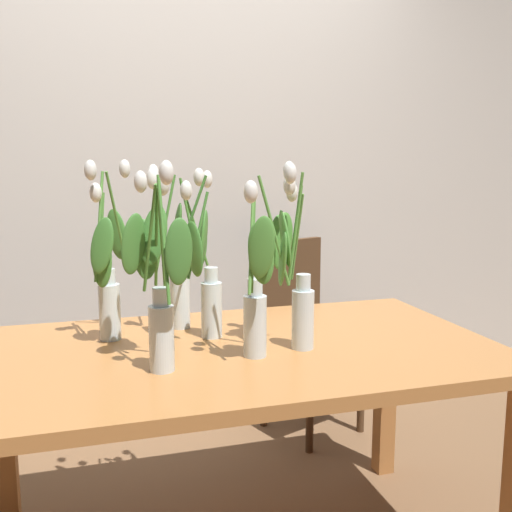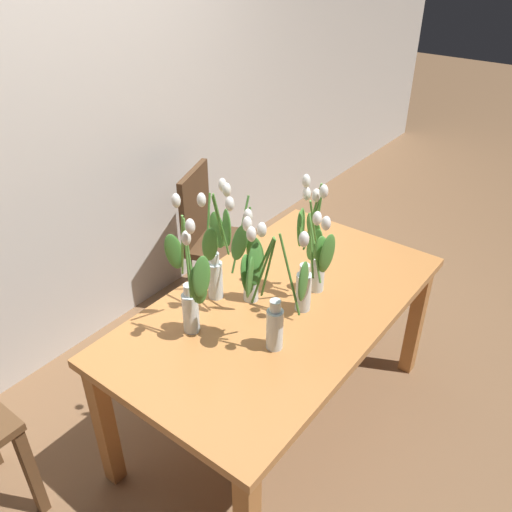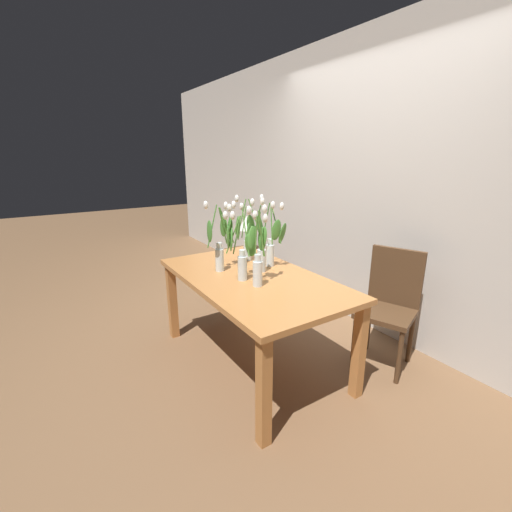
{
  "view_description": "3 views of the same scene",
  "coord_description": "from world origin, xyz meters",
  "px_view_note": "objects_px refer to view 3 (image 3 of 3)",
  "views": [
    {
      "loc": [
        -0.42,
        -1.63,
        1.28
      ],
      "look_at": [
        0.08,
        0.08,
        1.01
      ],
      "focal_mm": 39.79,
      "sensor_mm": 36.0,
      "label": 1
    },
    {
      "loc": [
        -1.56,
        -1.05,
        2.18
      ],
      "look_at": [
        -0.09,
        0.07,
        1.01
      ],
      "focal_mm": 37.11,
      "sensor_mm": 36.0,
      "label": 2
    },
    {
      "loc": [
        2.08,
        -1.31,
        1.63
      ],
      "look_at": [
        -0.06,
        0.07,
        0.88
      ],
      "focal_mm": 24.11,
      "sensor_mm": 36.0,
      "label": 3
    }
  ],
  "objects_px": {
    "side_table": "(247,260)",
    "table_lamp": "(247,224)",
    "tulip_vase_0": "(240,253)",
    "pillar_candle": "(248,250)",
    "tulip_vase_3": "(258,257)",
    "tulip_vase_4": "(271,242)",
    "dining_table": "(252,287)",
    "dining_chair": "(390,301)",
    "tulip_vase_1": "(221,241)",
    "tulip_vase_5": "(258,248)",
    "tulip_vase_2": "(247,237)"
  },
  "relations": [
    {
      "from": "side_table",
      "to": "table_lamp",
      "type": "bearing_deg",
      "value": 148.81
    },
    {
      "from": "tulip_vase_0",
      "to": "pillar_candle",
      "type": "distance_m",
      "value": 1.42
    },
    {
      "from": "table_lamp",
      "to": "tulip_vase_3",
      "type": "bearing_deg",
      "value": -28.58
    },
    {
      "from": "tulip_vase_4",
      "to": "tulip_vase_0",
      "type": "bearing_deg",
      "value": -67.5
    },
    {
      "from": "tulip_vase_0",
      "to": "tulip_vase_3",
      "type": "height_order",
      "value": "tulip_vase_3"
    },
    {
      "from": "dining_table",
      "to": "dining_chair",
      "type": "bearing_deg",
      "value": 58.38
    },
    {
      "from": "tulip_vase_1",
      "to": "table_lamp",
      "type": "bearing_deg",
      "value": 139.99
    },
    {
      "from": "dining_table",
      "to": "pillar_candle",
      "type": "relative_size",
      "value": 21.33
    },
    {
      "from": "dining_table",
      "to": "tulip_vase_5",
      "type": "bearing_deg",
      "value": 128.51
    },
    {
      "from": "tulip_vase_3",
      "to": "side_table",
      "type": "relative_size",
      "value": 1.03
    },
    {
      "from": "dining_table",
      "to": "tulip_vase_2",
      "type": "distance_m",
      "value": 0.51
    },
    {
      "from": "tulip_vase_1",
      "to": "tulip_vase_5",
      "type": "bearing_deg",
      "value": 53.93
    },
    {
      "from": "tulip_vase_0",
      "to": "tulip_vase_2",
      "type": "bearing_deg",
      "value": 143.3
    },
    {
      "from": "tulip_vase_5",
      "to": "side_table",
      "type": "height_order",
      "value": "tulip_vase_5"
    },
    {
      "from": "tulip_vase_1",
      "to": "tulip_vase_2",
      "type": "relative_size",
      "value": 0.98
    },
    {
      "from": "tulip_vase_4",
      "to": "table_lamp",
      "type": "bearing_deg",
      "value": 157.81
    },
    {
      "from": "tulip_vase_1",
      "to": "tulip_vase_3",
      "type": "relative_size",
      "value": 1.0
    },
    {
      "from": "tulip_vase_0",
      "to": "tulip_vase_3",
      "type": "xyz_separation_m",
      "value": [
        0.13,
        0.07,
        -0.01
      ]
    },
    {
      "from": "tulip_vase_2",
      "to": "tulip_vase_3",
      "type": "height_order",
      "value": "tulip_vase_2"
    },
    {
      "from": "tulip_vase_3",
      "to": "tulip_vase_4",
      "type": "xyz_separation_m",
      "value": [
        -0.29,
        0.31,
        0.0
      ]
    },
    {
      "from": "tulip_vase_1",
      "to": "pillar_candle",
      "type": "bearing_deg",
      "value": 138.03
    },
    {
      "from": "tulip_vase_4",
      "to": "dining_chair",
      "type": "relative_size",
      "value": 0.6
    },
    {
      "from": "tulip_vase_5",
      "to": "side_table",
      "type": "xyz_separation_m",
      "value": [
        -1.14,
        0.6,
        -0.49
      ]
    },
    {
      "from": "tulip_vase_3",
      "to": "tulip_vase_1",
      "type": "bearing_deg",
      "value": -170.66
    },
    {
      "from": "dining_table",
      "to": "side_table",
      "type": "bearing_deg",
      "value": 150.17
    },
    {
      "from": "pillar_candle",
      "to": "side_table",
      "type": "bearing_deg",
      "value": 154.05
    },
    {
      "from": "tulip_vase_3",
      "to": "pillar_candle",
      "type": "xyz_separation_m",
      "value": [
        -1.27,
        0.7,
        -0.36
      ]
    },
    {
      "from": "dining_chair",
      "to": "side_table",
      "type": "height_order",
      "value": "dining_chair"
    },
    {
      "from": "table_lamp",
      "to": "side_table",
      "type": "bearing_deg",
      "value": -31.19
    },
    {
      "from": "tulip_vase_1",
      "to": "tulip_vase_3",
      "type": "height_order",
      "value": "tulip_vase_3"
    },
    {
      "from": "tulip_vase_1",
      "to": "side_table",
      "type": "xyz_separation_m",
      "value": [
        -0.98,
        0.83,
        -0.55
      ]
    },
    {
      "from": "tulip_vase_2",
      "to": "table_lamp",
      "type": "height_order",
      "value": "tulip_vase_2"
    },
    {
      "from": "tulip_vase_3",
      "to": "pillar_candle",
      "type": "relative_size",
      "value": 7.53
    },
    {
      "from": "tulip_vase_1",
      "to": "tulip_vase_3",
      "type": "xyz_separation_m",
      "value": [
        0.42,
        0.07,
        -0.03
      ]
    },
    {
      "from": "tulip_vase_4",
      "to": "dining_chair",
      "type": "xyz_separation_m",
      "value": [
        0.69,
        0.66,
        -0.42
      ]
    },
    {
      "from": "dining_table",
      "to": "pillar_candle",
      "type": "distance_m",
      "value": 1.28
    },
    {
      "from": "tulip_vase_1",
      "to": "dining_chair",
      "type": "relative_size",
      "value": 0.61
    },
    {
      "from": "tulip_vase_1",
      "to": "pillar_candle",
      "type": "relative_size",
      "value": 7.51
    },
    {
      "from": "table_lamp",
      "to": "tulip_vase_4",
      "type": "bearing_deg",
      "value": -22.19
    },
    {
      "from": "side_table",
      "to": "tulip_vase_1",
      "type": "bearing_deg",
      "value": -40.27
    },
    {
      "from": "tulip_vase_0",
      "to": "tulip_vase_1",
      "type": "distance_m",
      "value": 0.29
    },
    {
      "from": "tulip_vase_3",
      "to": "side_table",
      "type": "distance_m",
      "value": 1.67
    },
    {
      "from": "table_lamp",
      "to": "pillar_candle",
      "type": "xyz_separation_m",
      "value": [
        0.16,
        -0.08,
        -0.27
      ]
    },
    {
      "from": "dining_table",
      "to": "tulip_vase_1",
      "type": "bearing_deg",
      "value": -154.22
    },
    {
      "from": "tulip_vase_5",
      "to": "table_lamp",
      "type": "bearing_deg",
      "value": 152.31
    },
    {
      "from": "side_table",
      "to": "pillar_candle",
      "type": "height_order",
      "value": "pillar_candle"
    },
    {
      "from": "tulip_vase_4",
      "to": "tulip_vase_2",
      "type": "bearing_deg",
      "value": -162.45
    },
    {
      "from": "tulip_vase_2",
      "to": "tulip_vase_3",
      "type": "distance_m",
      "value": 0.59
    },
    {
      "from": "tulip_vase_3",
      "to": "pillar_candle",
      "type": "height_order",
      "value": "tulip_vase_3"
    },
    {
      "from": "tulip_vase_1",
      "to": "tulip_vase_2",
      "type": "distance_m",
      "value": 0.33
    }
  ]
}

